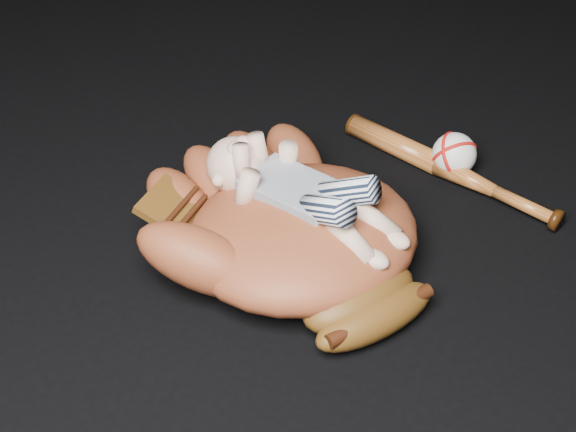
{
  "coord_description": "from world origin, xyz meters",
  "views": [
    {
      "loc": [
        -0.78,
        -0.87,
        0.92
      ],
      "look_at": [
        -0.12,
        -0.02,
        0.09
      ],
      "focal_mm": 55.0,
      "sensor_mm": 36.0,
      "label": 1
    }
  ],
  "objects_px": {
    "baseball_bat": "(450,170)",
    "baseball": "(454,155)",
    "newborn_baby": "(309,194)",
    "baseball_glove": "(302,225)"
  },
  "relations": [
    {
      "from": "baseball_bat",
      "to": "baseball",
      "type": "relative_size",
      "value": 5.58
    },
    {
      "from": "newborn_baby",
      "to": "baseball_bat",
      "type": "bearing_deg",
      "value": -11.14
    },
    {
      "from": "baseball",
      "to": "baseball_glove",
      "type": "bearing_deg",
      "value": -175.18
    },
    {
      "from": "baseball_glove",
      "to": "newborn_baby",
      "type": "bearing_deg",
      "value": 18.39
    },
    {
      "from": "baseball",
      "to": "baseball_bat",
      "type": "bearing_deg",
      "value": -150.94
    },
    {
      "from": "newborn_baby",
      "to": "baseball_bat",
      "type": "relative_size",
      "value": 0.78
    },
    {
      "from": "baseball_glove",
      "to": "baseball",
      "type": "height_order",
      "value": "baseball_glove"
    },
    {
      "from": "baseball_glove",
      "to": "baseball",
      "type": "relative_size",
      "value": 6.51
    },
    {
      "from": "baseball_glove",
      "to": "newborn_baby",
      "type": "height_order",
      "value": "newborn_baby"
    },
    {
      "from": "baseball_glove",
      "to": "baseball_bat",
      "type": "relative_size",
      "value": 1.17
    }
  ]
}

